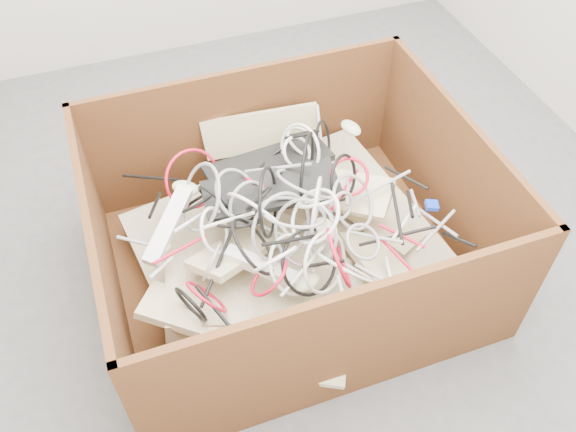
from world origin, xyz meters
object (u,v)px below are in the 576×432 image
object	(u,v)px
power_strip_left	(168,225)
vga_plug	(432,205)
power_strip_right	(262,267)
cardboard_box	(285,249)

from	to	relation	value
power_strip_left	vga_plug	world-z (taller)	power_strip_left
power_strip_right	vga_plug	distance (m)	0.66
power_strip_left	power_strip_right	world-z (taller)	power_strip_left
power_strip_right	vga_plug	world-z (taller)	power_strip_right
power_strip_left	power_strip_right	bearing A→B (deg)	-94.83
power_strip_right	vga_plug	size ratio (longest dim) A/B	5.66
power_strip_right	vga_plug	bearing A→B (deg)	45.19
cardboard_box	vga_plug	distance (m)	0.56
power_strip_left	vga_plug	size ratio (longest dim) A/B	6.56
cardboard_box	vga_plug	bearing A→B (deg)	-15.33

